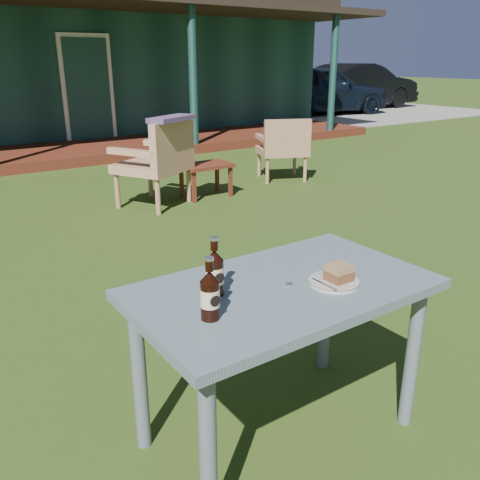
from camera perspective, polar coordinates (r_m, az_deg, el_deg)
ground at (r=3.60m, az=-11.93°, el=-6.59°), size 80.00×80.00×0.00m
gravel_strip at (r=16.48m, az=11.08°, el=13.88°), size 9.00×6.00×0.02m
car_near at (r=15.76m, az=8.86°, el=16.35°), size 4.45×2.37×1.44m
car_far at (r=17.91m, az=13.14°, el=16.45°), size 4.37×1.53×1.44m
cafe_table at (r=2.07m, az=4.76°, el=-7.56°), size 1.20×0.70×0.72m
plate at (r=2.06m, az=10.49°, el=-4.60°), size 0.20×0.20×0.01m
cake_slice at (r=2.05m, az=11.05°, el=-3.64°), size 0.09×0.09×0.06m
fork at (r=2.01m, az=9.38°, el=-4.95°), size 0.01×0.14×0.00m
cola_bottle_near at (r=1.90m, az=-2.86°, el=-3.64°), size 0.07×0.07×0.23m
cola_bottle_far at (r=1.73m, az=-3.40°, el=-6.14°), size 0.07×0.07×0.23m
bottle_cap at (r=2.02m, az=5.56°, el=-5.00°), size 0.03×0.03×0.01m
armchair_left at (r=5.70m, az=-9.08°, el=9.00°), size 0.93×0.91×0.95m
armchair_right at (r=6.94m, az=4.93°, el=10.49°), size 0.80×0.78×0.83m
floral_throw at (r=5.52m, az=-7.69°, el=13.36°), size 0.63×0.47×0.05m
side_table at (r=6.08m, az=-3.87°, el=8.00°), size 0.60×0.40×0.40m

